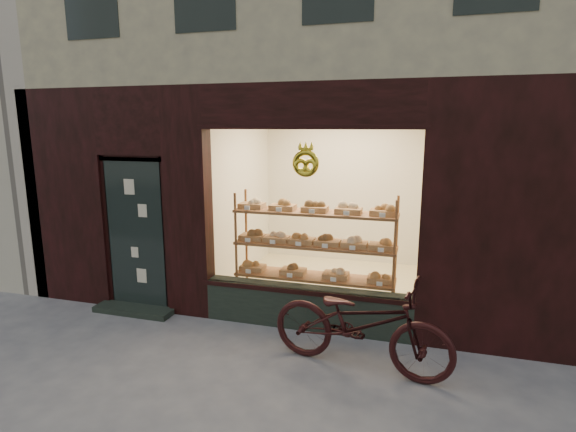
% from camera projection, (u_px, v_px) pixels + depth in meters
% --- Properties ---
extents(ground, '(90.00, 90.00, 0.00)m').
position_uv_depth(ground, '(200.00, 421.00, 4.01)').
color(ground, '#56555E').
extents(display_shelf, '(2.20, 0.45, 1.70)m').
position_uv_depth(display_shelf, '(314.00, 253.00, 6.11)').
color(display_shelf, brown).
rests_on(display_shelf, ground).
extents(bicycle, '(2.06, 0.99, 1.04)m').
position_uv_depth(bicycle, '(360.00, 323.00, 4.79)').
color(bicycle, black).
rests_on(bicycle, ground).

